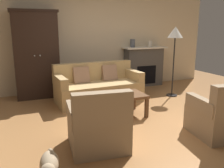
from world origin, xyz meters
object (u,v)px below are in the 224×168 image
(book_stack, at_px, (102,95))
(mantel_vase_cream, at_px, (150,44))
(fireplace, at_px, (144,66))
(couch, at_px, (98,87))
(mantel_vase_slate, at_px, (133,43))
(coffee_table, at_px, (116,98))
(armchair_near_right, at_px, (221,117))
(fruit_bowl, at_px, (116,94))
(armchair_near_left, at_px, (98,127))
(armoire, at_px, (36,55))
(dog, at_px, (49,165))
(floor_lamp, at_px, (175,36))

(book_stack, bearing_deg, mantel_vase_cream, 43.00)
(fireplace, height_order, couch, fireplace)
(mantel_vase_slate, bearing_deg, fireplace, 2.70)
(coffee_table, distance_m, book_stack, 0.33)
(armchair_near_right, bearing_deg, coffee_table, 129.86)
(fireplace, height_order, fruit_bowl, fireplace)
(fruit_bowl, height_order, armchair_near_right, armchair_near_right)
(armchair_near_right, bearing_deg, armchair_near_left, 169.85)
(couch, xyz_separation_m, mantel_vase_slate, (1.34, 0.94, 0.91))
(armoire, distance_m, dog, 3.69)
(fireplace, xyz_separation_m, coffee_table, (-1.73, -2.03, -0.20))
(coffee_table, relative_size, mantel_vase_slate, 4.96)
(couch, relative_size, floor_lamp, 1.17)
(armchair_near_left, bearing_deg, coffee_table, 55.75)
(mantel_vase_slate, bearing_deg, couch, -145.02)
(mantel_vase_slate, height_order, dog, mantel_vase_slate)
(floor_lamp, bearing_deg, armoire, 159.30)
(armchair_near_right, bearing_deg, couch, 114.95)
(floor_lamp, bearing_deg, coffee_table, -156.76)
(couch, height_order, fruit_bowl, couch)
(mantel_vase_cream, relative_size, armchair_near_left, 0.19)
(book_stack, distance_m, mantel_vase_cream, 3.12)
(armoire, distance_m, mantel_vase_slate, 2.58)
(mantel_vase_slate, relative_size, floor_lamp, 0.13)
(fireplace, relative_size, floor_lamp, 0.75)
(dog, bearing_deg, fruit_bowl, 48.08)
(armchair_near_left, distance_m, armchair_near_right, 1.91)
(armoire, relative_size, coffee_table, 1.86)
(fruit_bowl, bearing_deg, mantel_vase_cream, 46.73)
(couch, height_order, mantel_vase_slate, mantel_vase_slate)
(couch, height_order, mantel_vase_cream, mantel_vase_cream)
(couch, bearing_deg, fireplace, 29.05)
(fireplace, relative_size, armoire, 0.62)
(armoire, xyz_separation_m, fruit_bowl, (1.20, -1.99, -0.57))
(armchair_near_right, height_order, dog, armchair_near_right)
(fruit_bowl, bearing_deg, coffee_table, 63.34)
(fruit_bowl, height_order, mantel_vase_slate, mantel_vase_slate)
(book_stack, relative_size, floor_lamp, 0.16)
(fireplace, height_order, mantel_vase_cream, mantel_vase_cream)
(coffee_table, relative_size, floor_lamp, 0.66)
(fireplace, distance_m, floor_lamp, 1.52)
(floor_lamp, bearing_deg, armchair_near_right, -107.49)
(armoire, height_order, couch, armoire)
(couch, distance_m, armchair_near_right, 2.72)
(fireplace, distance_m, coffee_table, 2.68)
(mantel_vase_cream, bearing_deg, fruit_bowl, -133.27)
(armchair_near_left, height_order, dog, armchair_near_left)
(book_stack, height_order, dog, book_stack)
(book_stack, bearing_deg, coffee_table, 10.57)
(fruit_bowl, distance_m, mantel_vase_slate, 2.59)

